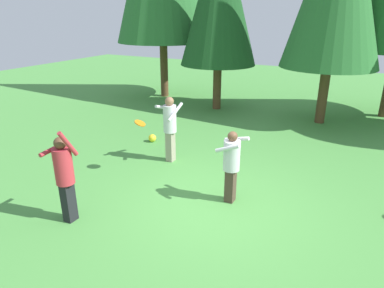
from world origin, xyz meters
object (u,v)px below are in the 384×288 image
at_px(person_catcher, 170,124).
at_px(person_thrower, 64,172).
at_px(ball_yellow, 152,138).
at_px(person_bystander, 231,161).
at_px(frisbee, 140,123).

bearing_deg(person_catcher, person_thrower, 7.93).
relative_size(person_catcher, ball_yellow, 7.27).
bearing_deg(person_catcher, person_bystander, 72.82).
relative_size(person_thrower, person_catcher, 1.07).
bearing_deg(frisbee, person_catcher, 77.94).
xyz_separation_m(person_thrower, person_bystander, (2.45, 2.10, -0.10)).
bearing_deg(person_thrower, person_catcher, -3.45).
bearing_deg(person_catcher, ball_yellow, -115.89).
xyz_separation_m(person_catcher, person_bystander, (2.21, -1.23, -0.12)).
height_order(person_bystander, frisbee, person_bystander).
xyz_separation_m(person_bystander, frisbee, (-2.42, 0.24, 0.39)).
relative_size(person_catcher, person_bystander, 1.13).
relative_size(person_bystander, frisbee, 4.80).
xyz_separation_m(person_bystander, ball_yellow, (-3.45, 2.20, -0.80)).
relative_size(person_thrower, ball_yellow, 7.81).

